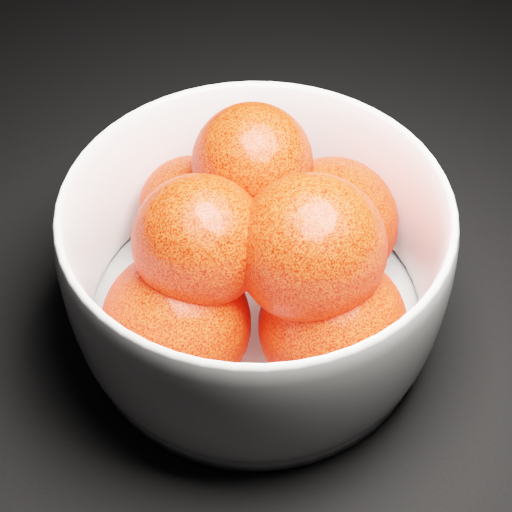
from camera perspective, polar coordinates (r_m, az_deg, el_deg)
name	(u,v)px	position (r m, az deg, el deg)	size (l,w,h in m)	color
bowl	(256,262)	(0.48, 0.00, -0.49)	(0.25, 0.25, 0.12)	white
orange_pile	(265,255)	(0.46, 0.70, 0.10)	(0.22, 0.21, 0.14)	#FF220A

